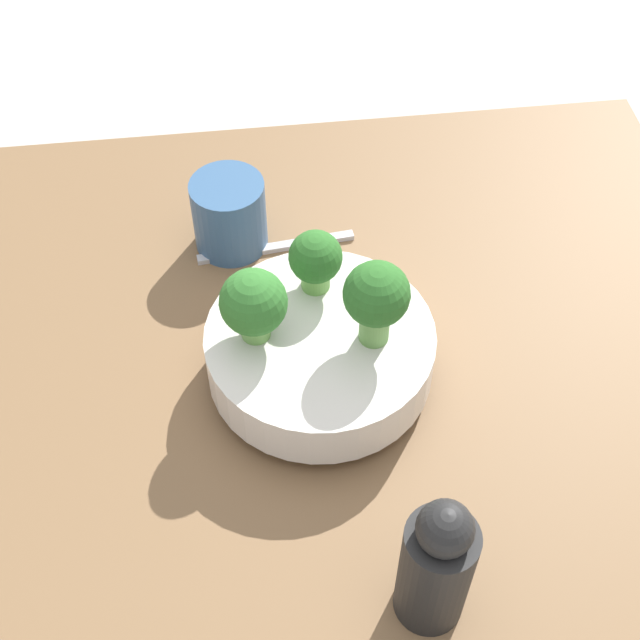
{
  "coord_description": "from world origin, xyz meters",
  "views": [
    {
      "loc": [
        0.04,
        0.49,
        0.73
      ],
      "look_at": [
        -0.02,
        0.0,
        0.13
      ],
      "focal_mm": 50.0,
      "sensor_mm": 36.0,
      "label": 1
    }
  ],
  "objects": [
    {
      "name": "bowl",
      "position": [
        -0.02,
        0.0,
        0.08
      ],
      "size": [
        0.21,
        0.21,
        0.06
      ],
      "color": "silver",
      "rests_on": "table"
    },
    {
      "name": "broccoli_floret_front",
      "position": [
        -0.02,
        -0.06,
        0.14
      ],
      "size": [
        0.05,
        0.05,
        0.06
      ],
      "color": "#6BA34C",
      "rests_on": "bowl"
    },
    {
      "name": "pepper_mill",
      "position": [
        -0.08,
        0.23,
        0.11
      ],
      "size": [
        0.05,
        0.05,
        0.15
      ],
      "color": "black",
      "rests_on": "table"
    },
    {
      "name": "broccoli_floret_left",
      "position": [
        -0.07,
        0.01,
        0.16
      ],
      "size": [
        0.06,
        0.06,
        0.09
      ],
      "color": "#609347",
      "rests_on": "bowl"
    },
    {
      "name": "fork",
      "position": [
        0.01,
        -0.17,
        0.05
      ],
      "size": [
        0.17,
        0.03,
        0.01
      ],
      "color": "#B2B2B7",
      "rests_on": "table"
    },
    {
      "name": "ground_plane",
      "position": [
        0.0,
        0.0,
        0.0
      ],
      "size": [
        6.0,
        6.0,
        0.0
      ],
      "primitive_type": "plane",
      "color": "#ADA89E"
    },
    {
      "name": "cup",
      "position": [
        0.05,
        -0.19,
        0.09
      ],
      "size": [
        0.08,
        0.08,
        0.08
      ],
      "color": "#33567F",
      "rests_on": "table"
    },
    {
      "name": "broccoli_floret_right",
      "position": [
        0.04,
        -0.01,
        0.15
      ],
      "size": [
        0.06,
        0.06,
        0.07
      ],
      "color": "#6BA34C",
      "rests_on": "bowl"
    },
    {
      "name": "table",
      "position": [
        0.0,
        0.0,
        0.02
      ],
      "size": [
        0.9,
        0.75,
        0.04
      ],
      "color": "brown",
      "rests_on": "ground_plane"
    }
  ]
}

